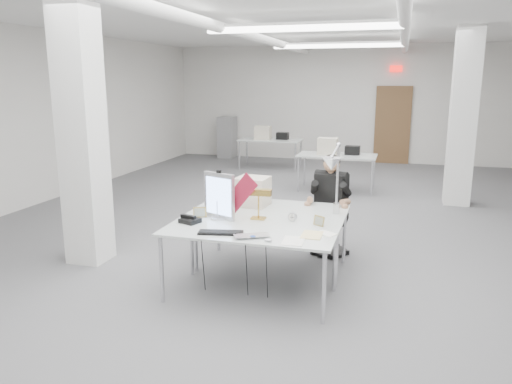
% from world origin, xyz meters
% --- Properties ---
extents(room_shell, '(10.04, 14.04, 3.24)m').
position_xyz_m(room_shell, '(0.04, 0.13, 1.69)').
color(room_shell, '#575659').
rests_on(room_shell, ground).
extents(desk_main, '(1.80, 0.90, 0.02)m').
position_xyz_m(desk_main, '(0.00, -2.50, 0.74)').
color(desk_main, silver).
rests_on(desk_main, room_shell).
extents(desk_second, '(1.80, 0.90, 0.02)m').
position_xyz_m(desk_second, '(0.00, -1.60, 0.74)').
color(desk_second, silver).
rests_on(desk_second, room_shell).
extents(bg_desk_a, '(1.60, 0.80, 0.02)m').
position_xyz_m(bg_desk_a, '(0.20, 3.00, 0.74)').
color(bg_desk_a, silver).
rests_on(bg_desk_a, room_shell).
extents(bg_desk_b, '(1.60, 0.80, 0.02)m').
position_xyz_m(bg_desk_b, '(-1.80, 5.20, 0.74)').
color(bg_desk_b, silver).
rests_on(bg_desk_b, room_shell).
extents(filing_cabinet, '(0.45, 0.55, 1.20)m').
position_xyz_m(filing_cabinet, '(-3.50, 6.65, 0.60)').
color(filing_cabinet, gray).
rests_on(filing_cabinet, room_shell).
extents(office_chair, '(0.62, 0.62, 1.06)m').
position_xyz_m(office_chair, '(0.62, -0.90, 0.53)').
color(office_chair, black).
rests_on(office_chair, room_shell).
extents(seated_person, '(0.65, 0.75, 0.98)m').
position_xyz_m(seated_person, '(0.62, -0.95, 0.90)').
color(seated_person, black).
rests_on(seated_person, office_chair).
extents(monitor, '(0.40, 0.19, 0.52)m').
position_xyz_m(monitor, '(-0.45, -2.20, 1.01)').
color(monitor, '#B9B8BD').
rests_on(monitor, desk_main).
extents(pennant, '(0.43, 0.12, 0.48)m').
position_xyz_m(pennant, '(-0.19, -2.24, 1.07)').
color(pennant, maroon).
rests_on(pennant, monitor).
extents(keyboard, '(0.47, 0.24, 0.02)m').
position_xyz_m(keyboard, '(-0.24, -2.73, 0.77)').
color(keyboard, black).
rests_on(keyboard, desk_main).
extents(laptop, '(0.42, 0.37, 0.03)m').
position_xyz_m(laptop, '(0.12, -2.81, 0.77)').
color(laptop, '#B2B2B7').
rests_on(laptop, desk_main).
extents(mouse, '(0.09, 0.06, 0.03)m').
position_xyz_m(mouse, '(0.29, -2.85, 0.77)').
color(mouse, silver).
rests_on(mouse, desk_main).
extents(bankers_lamp, '(0.32, 0.14, 0.36)m').
position_xyz_m(bankers_lamp, '(-0.03, -2.10, 0.93)').
color(bankers_lamp, '#C0863C').
rests_on(bankers_lamp, desk_main).
extents(desk_phone, '(0.24, 0.23, 0.05)m').
position_xyz_m(desk_phone, '(-0.70, -2.46, 0.78)').
color(desk_phone, black).
rests_on(desk_phone, desk_main).
extents(picture_frame_left, '(0.15, 0.09, 0.12)m').
position_xyz_m(picture_frame_left, '(-0.68, -2.22, 0.81)').
color(picture_frame_left, '#A28746').
rests_on(picture_frame_left, desk_main).
extents(picture_frame_right, '(0.13, 0.10, 0.11)m').
position_xyz_m(picture_frame_right, '(0.67, -2.17, 0.81)').
color(picture_frame_right, tan).
rests_on(picture_frame_right, desk_main).
extents(desk_clock, '(0.10, 0.04, 0.10)m').
position_xyz_m(desk_clock, '(0.36, -2.08, 0.81)').
color(desk_clock, '#A7A6AB').
rests_on(desk_clock, desk_main).
extents(paper_stack_a, '(0.22, 0.30, 0.01)m').
position_xyz_m(paper_stack_a, '(0.51, -2.76, 0.76)').
color(paper_stack_a, white).
rests_on(paper_stack_a, desk_main).
extents(paper_stack_b, '(0.21, 0.28, 0.01)m').
position_xyz_m(paper_stack_b, '(0.65, -2.53, 0.76)').
color(paper_stack_b, '#FFE498').
rests_on(paper_stack_b, desk_main).
extents(paper_stack_c, '(0.24, 0.22, 0.01)m').
position_xyz_m(paper_stack_c, '(0.78, -2.44, 0.76)').
color(paper_stack_c, white).
rests_on(paper_stack_c, desk_main).
extents(beige_monitor, '(0.40, 0.38, 0.35)m').
position_xyz_m(beige_monitor, '(-0.26, -1.54, 0.93)').
color(beige_monitor, beige).
rests_on(beige_monitor, desk_second).
extents(architect_lamp, '(0.37, 0.75, 0.92)m').
position_xyz_m(architect_lamp, '(0.78, -1.86, 1.21)').
color(architect_lamp, '#B8B9BD').
rests_on(architect_lamp, desk_second).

